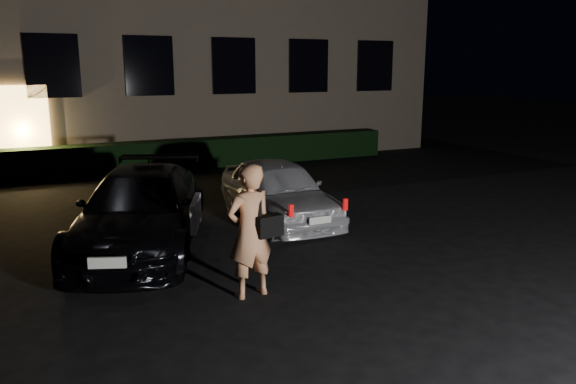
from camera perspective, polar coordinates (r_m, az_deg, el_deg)
name	(u,v)px	position (r m, az deg, el deg)	size (l,w,h in m)	color
ground	(337,303)	(7.42, 5.01, -11.19)	(80.00, 80.00, 0.00)	black
hedge	(157,156)	(16.90, -13.16, 3.59)	(15.00, 0.70, 0.85)	black
sedan	(141,210)	(9.65, -14.67, -1.81)	(3.34, 4.85, 1.30)	black
hatch	(278,191)	(10.97, -0.99, 0.13)	(1.51, 3.63, 1.23)	silver
man	(250,231)	(7.34, -3.85, -3.97)	(0.79, 0.53, 1.79)	tan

